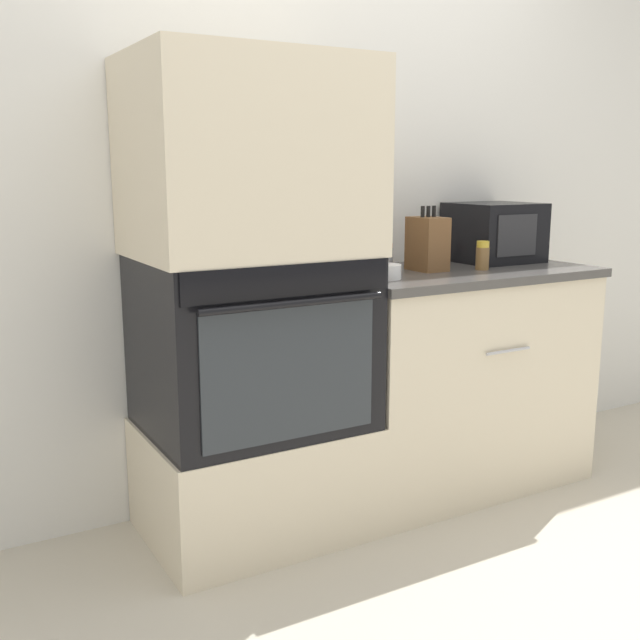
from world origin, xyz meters
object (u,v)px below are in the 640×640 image
at_px(condiment_jar_mid, 360,260).
at_px(wall_oven, 253,342).
at_px(microwave, 494,232).
at_px(condiment_jar_back, 430,255).
at_px(bowl, 385,272).
at_px(condiment_jar_near, 482,256).
at_px(knife_block, 427,244).
at_px(condiment_jar_far, 387,255).

bearing_deg(condiment_jar_mid, wall_oven, -172.70).
bearing_deg(wall_oven, condiment_jar_mid, 7.30).
bearing_deg(microwave, condiment_jar_mid, -175.55).
height_order(condiment_jar_mid, condiment_jar_back, condiment_jar_mid).
relative_size(wall_oven, condiment_jar_back, 11.87).
xyz_separation_m(microwave, bowl, (-0.73, -0.21, -0.10)).
height_order(wall_oven, condiment_jar_back, wall_oven).
height_order(bowl, condiment_jar_back, condiment_jar_back).
distance_m(condiment_jar_near, condiment_jar_back, 0.31).
distance_m(knife_block, bowl, 0.32).
height_order(microwave, knife_block, knife_block).
height_order(wall_oven, condiment_jar_mid, condiment_jar_mid).
xyz_separation_m(condiment_jar_near, condiment_jar_mid, (-0.51, 0.13, -0.00)).
xyz_separation_m(knife_block, condiment_jar_far, (-0.07, 0.18, -0.06)).
relative_size(wall_oven, condiment_jar_far, 7.72).
relative_size(wall_oven, condiment_jar_near, 6.53).
relative_size(knife_block, condiment_jar_far, 2.63).
bearing_deg(condiment_jar_near, condiment_jar_back, 94.95).
height_order(microwave, bowl, microwave).
height_order(knife_block, condiment_jar_near, knife_block).
xyz_separation_m(bowl, condiment_jar_back, (0.47, 0.33, 0.00)).
distance_m(wall_oven, bowl, 0.56).
bearing_deg(condiment_jar_back, wall_oven, -166.46).
xyz_separation_m(condiment_jar_near, condiment_jar_back, (-0.03, 0.31, -0.03)).
height_order(condiment_jar_far, condiment_jar_back, condiment_jar_far).
height_order(wall_oven, bowl, wall_oven).
relative_size(bowl, condiment_jar_mid, 1.08).
xyz_separation_m(wall_oven, condiment_jar_near, (1.00, -0.07, 0.26)).
height_order(microwave, condiment_jar_mid, microwave).
bearing_deg(condiment_jar_mid, condiment_jar_near, -14.82).
bearing_deg(condiment_jar_far, condiment_jar_mid, -147.86).
relative_size(wall_oven, microwave, 2.16).
bearing_deg(condiment_jar_far, knife_block, -68.70).
distance_m(condiment_jar_mid, condiment_jar_back, 0.51).
relative_size(condiment_jar_near, condiment_jar_far, 1.18).
height_order(wall_oven, condiment_jar_near, condiment_jar_near).
distance_m(microwave, condiment_jar_back, 0.30).
height_order(bowl, condiment_jar_far, condiment_jar_far).
bearing_deg(knife_block, condiment_jar_far, 111.30).
height_order(microwave, condiment_jar_back, microwave).
xyz_separation_m(wall_oven, condiment_jar_back, (0.98, 0.24, 0.23)).
bearing_deg(microwave, bowl, -163.85).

